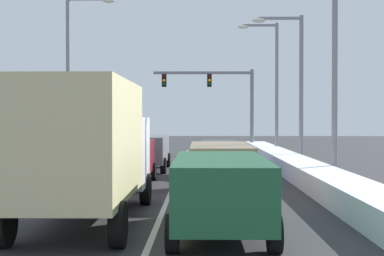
# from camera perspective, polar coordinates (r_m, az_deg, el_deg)

# --- Properties ---
(ground_plane) EXTENTS (120.00, 120.00, 0.00)m
(ground_plane) POSITION_cam_1_polar(r_m,az_deg,el_deg) (19.50, -2.16, -6.46)
(ground_plane) COLOR #333335
(lane_stripe_between_right_lane_and_center_lane) EXTENTS (0.14, 40.65, 0.01)m
(lane_stripe_between_right_lane_and_center_lane) POSITION_cam_1_polar(r_m,az_deg,el_deg) (23.16, -1.68, -5.26)
(lane_stripe_between_right_lane_and_center_lane) COLOR silver
(lane_stripe_between_right_lane_and_center_lane) RESTS_ON ground
(snow_bank_right_shoulder) EXTENTS (1.50, 40.65, 0.73)m
(snow_bank_right_shoulder) POSITION_cam_1_polar(r_m,az_deg,el_deg) (23.50, 11.39, -4.31)
(snow_bank_right_shoulder) COLOR white
(snow_bank_right_shoulder) RESTS_ON ground
(snow_bank_left_shoulder) EXTENTS (1.25, 40.65, 0.86)m
(snow_bank_left_shoulder) POSITION_cam_1_polar(r_m,az_deg,el_deg) (23.95, -14.48, -4.06)
(snow_bank_left_shoulder) COLOR white
(snow_bank_left_shoulder) RESTS_ON ground
(suv_green_right_lane_nearest) EXTENTS (2.16, 4.90, 1.67)m
(suv_green_right_lane_nearest) POSITION_cam_1_polar(r_m,az_deg,el_deg) (12.10, 2.92, -6.19)
(suv_green_right_lane_nearest) COLOR #1E5633
(suv_green_right_lane_nearest) RESTS_ON ground
(suv_tan_right_lane_second) EXTENTS (2.16, 4.90, 1.67)m
(suv_tan_right_lane_second) POSITION_cam_1_polar(r_m,az_deg,el_deg) (18.26, 2.96, -3.76)
(suv_tan_right_lane_second) COLOR #937F60
(suv_tan_right_lane_second) RESTS_ON ground
(sedan_navy_right_lane_third) EXTENTS (2.00, 4.50, 1.51)m
(sedan_navy_right_lane_third) POSITION_cam_1_polar(r_m,az_deg,el_deg) (25.10, 2.78, -3.04)
(sedan_navy_right_lane_third) COLOR navy
(sedan_navy_right_lane_third) RESTS_ON ground
(box_truck_center_lane_nearest) EXTENTS (2.53, 7.20, 3.36)m
(box_truck_center_lane_nearest) POSITION_cam_1_polar(r_m,az_deg,el_deg) (13.43, -10.87, -1.71)
(box_truck_center_lane_nearest) COLOR silver
(box_truck_center_lane_nearest) RESTS_ON ground
(suv_maroon_center_lane_second) EXTENTS (2.16, 4.90, 1.67)m
(suv_maroon_center_lane_second) POSITION_cam_1_polar(r_m,az_deg,el_deg) (21.02, -7.07, -3.14)
(suv_maroon_center_lane_second) COLOR maroon
(suv_maroon_center_lane_second) RESTS_ON ground
(suv_gray_center_lane_third) EXTENTS (2.16, 4.90, 1.67)m
(suv_gray_center_lane_third) POSITION_cam_1_polar(r_m,az_deg,el_deg) (27.06, -4.75, -2.21)
(suv_gray_center_lane_third) COLOR slate
(suv_gray_center_lane_third) RESTS_ON ground
(traffic_light_gantry) EXTENTS (7.54, 0.47, 6.20)m
(traffic_light_gantry) POSITION_cam_1_polar(r_m,az_deg,el_deg) (41.54, 3.01, 3.71)
(traffic_light_gantry) COLOR slate
(traffic_light_gantry) RESTS_ON ground
(street_lamp_right_near) EXTENTS (2.66, 0.36, 7.53)m
(street_lamp_right_near) POSITION_cam_1_polar(r_m,az_deg,el_deg) (21.77, 13.53, 6.30)
(street_lamp_right_near) COLOR gray
(street_lamp_right_near) RESTS_ON ground
(street_lamp_right_mid) EXTENTS (2.66, 0.36, 7.83)m
(street_lamp_right_mid) POSITION_cam_1_polar(r_m,az_deg,el_deg) (29.03, 10.49, 5.29)
(street_lamp_right_mid) COLOR gray
(street_lamp_right_mid) RESTS_ON ground
(street_lamp_right_far) EXTENTS (2.66, 0.36, 8.72)m
(street_lamp_right_far) POSITION_cam_1_polar(r_m,az_deg,el_deg) (36.33, 8.21, 5.17)
(street_lamp_right_far) COLOR gray
(street_lamp_right_far) RESTS_ON ground
(street_lamp_left_mid) EXTENTS (2.66, 0.36, 9.06)m
(street_lamp_left_mid) POSITION_cam_1_polar(r_m,az_deg,el_deg) (30.39, -12.05, 6.32)
(street_lamp_left_mid) COLOR gray
(street_lamp_left_mid) RESTS_ON ground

